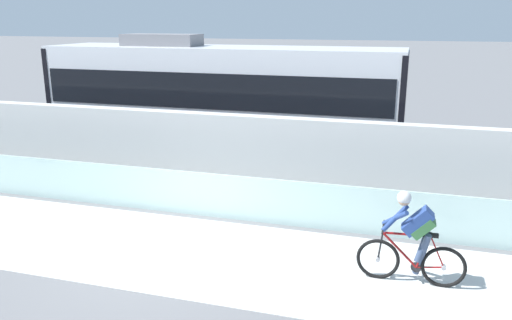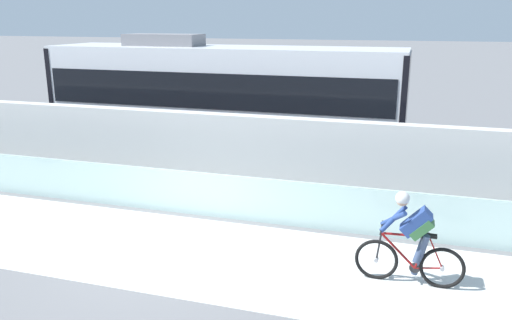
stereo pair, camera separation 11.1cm
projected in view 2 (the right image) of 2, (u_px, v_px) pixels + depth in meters
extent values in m
plane|color=slate|center=(166.00, 249.00, 9.88)|extent=(200.00, 200.00, 0.00)
cube|color=silver|center=(166.00, 249.00, 9.88)|extent=(32.00, 3.20, 0.01)
cube|color=silver|center=(203.00, 194.00, 11.45)|extent=(32.00, 0.05, 1.00)
cube|color=silver|center=(231.00, 153.00, 12.98)|extent=(32.00, 0.36, 1.99)
cube|color=#595654|center=(259.00, 165.00, 15.53)|extent=(32.00, 0.08, 0.01)
cube|color=#595654|center=(272.00, 154.00, 16.85)|extent=(32.00, 0.08, 0.01)
cube|color=silver|center=(224.00, 97.00, 16.07)|extent=(11.00, 2.50, 3.10)
cube|color=black|center=(223.00, 86.00, 15.98)|extent=(10.56, 2.54, 1.04)
cube|color=red|center=(224.00, 140.00, 16.44)|extent=(10.78, 2.53, 0.28)
cube|color=slate|center=(164.00, 40.00, 16.18)|extent=(2.40, 1.10, 0.36)
cube|color=#232326|center=(128.00, 138.00, 17.49)|extent=(1.40, 1.88, 0.20)
cylinder|color=black|center=(116.00, 144.00, 16.84)|extent=(0.60, 0.10, 0.60)
cylinder|color=black|center=(138.00, 135.00, 18.17)|extent=(0.60, 0.10, 0.60)
cube|color=#232326|center=(334.00, 153.00, 15.48)|extent=(1.40, 1.88, 0.20)
cylinder|color=black|center=(330.00, 161.00, 14.84)|extent=(0.60, 0.10, 0.60)
cylinder|color=black|center=(337.00, 150.00, 16.16)|extent=(0.60, 0.10, 0.60)
cube|color=black|center=(75.00, 90.00, 17.63)|extent=(0.16, 2.54, 2.94)
cube|color=black|center=(404.00, 106.00, 14.52)|extent=(0.16, 2.54, 2.94)
torus|color=black|center=(376.00, 260.00, 8.66)|extent=(0.72, 0.06, 0.72)
cylinder|color=#99999E|center=(376.00, 260.00, 8.66)|extent=(0.07, 0.10, 0.07)
torus|color=black|center=(442.00, 268.00, 8.36)|extent=(0.72, 0.06, 0.72)
cylinder|color=#99999E|center=(442.00, 268.00, 8.36)|extent=(0.07, 0.10, 0.07)
cylinder|color=maroon|center=(398.00, 250.00, 8.51)|extent=(0.60, 0.04, 0.58)
cylinder|color=maroon|center=(422.00, 253.00, 8.40)|extent=(0.22, 0.04, 0.59)
cylinder|color=maroon|center=(405.00, 235.00, 8.41)|extent=(0.76, 0.04, 0.07)
cylinder|color=maroon|center=(428.00, 268.00, 8.43)|extent=(0.43, 0.03, 0.09)
cylinder|color=maroon|center=(436.00, 253.00, 8.33)|extent=(0.27, 0.02, 0.53)
cylinder|color=black|center=(379.00, 246.00, 8.59)|extent=(0.08, 0.03, 0.49)
cube|color=black|center=(429.00, 236.00, 8.29)|extent=(0.24, 0.10, 0.05)
cylinder|color=black|center=(382.00, 227.00, 8.49)|extent=(0.03, 0.58, 0.03)
cylinder|color=#262628|center=(415.00, 268.00, 8.50)|extent=(0.18, 0.02, 0.18)
cube|color=navy|center=(416.00, 222.00, 8.29)|extent=(0.50, 0.28, 0.51)
cube|color=#336638|center=(422.00, 228.00, 8.29)|extent=(0.38, 0.30, 0.38)
sphere|color=tan|center=(402.00, 200.00, 8.27)|extent=(0.20, 0.20, 0.20)
sphere|color=silver|center=(403.00, 198.00, 8.26)|extent=(0.23, 0.23, 0.23)
cylinder|color=navy|center=(393.00, 219.00, 8.39)|extent=(0.44, 0.41, 0.41)
cylinder|color=navy|center=(393.00, 219.00, 8.39)|extent=(0.44, 0.41, 0.41)
cylinder|color=#384766|center=(420.00, 255.00, 8.42)|extent=(0.29, 0.33, 0.80)
cylinder|color=#384766|center=(421.00, 247.00, 8.38)|extent=(0.29, 0.33, 0.54)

